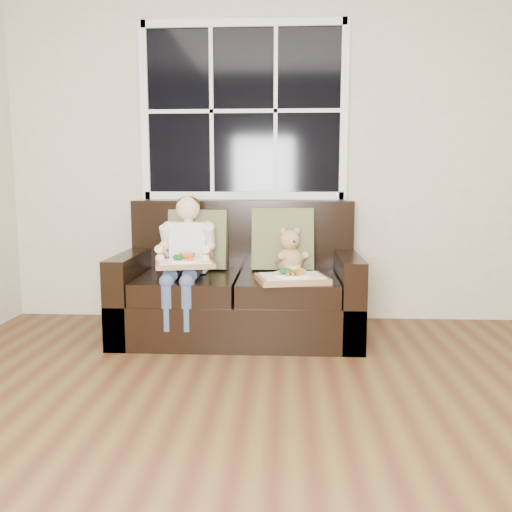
# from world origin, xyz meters

# --- Properties ---
(ground) EXTENTS (5.00, 5.00, 0.00)m
(ground) POSITION_xyz_m (0.00, 0.00, 0.00)
(ground) COLOR brown
(ground) RESTS_ON ground
(room_walls) EXTENTS (4.52, 5.02, 2.71)m
(room_walls) POSITION_xyz_m (0.00, 0.00, 1.59)
(room_walls) COLOR beige
(room_walls) RESTS_ON ground
(window_back) EXTENTS (1.62, 0.04, 1.37)m
(window_back) POSITION_xyz_m (-0.37, 2.48, 1.65)
(window_back) COLOR black
(window_back) RESTS_ON room_walls
(loveseat) EXTENTS (1.70, 0.92, 0.96)m
(loveseat) POSITION_xyz_m (-0.37, 2.02, 0.31)
(loveseat) COLOR black
(loveseat) RESTS_ON ground
(pillow_left) EXTENTS (0.45, 0.22, 0.46)m
(pillow_left) POSITION_xyz_m (-0.69, 2.17, 0.67)
(pillow_left) COLOR olive
(pillow_left) RESTS_ON loveseat
(pillow_right) EXTENTS (0.46, 0.22, 0.47)m
(pillow_right) POSITION_xyz_m (-0.06, 2.17, 0.68)
(pillow_right) COLOR olive
(pillow_right) RESTS_ON loveseat
(child) EXTENTS (0.38, 0.59, 0.86)m
(child) POSITION_xyz_m (-0.73, 1.90, 0.64)
(child) COLOR white
(child) RESTS_ON loveseat
(teddy_bear) EXTENTS (0.24, 0.28, 0.34)m
(teddy_bear) POSITION_xyz_m (-0.01, 2.01, 0.59)
(teddy_bear) COLOR tan
(teddy_bear) RESTS_ON loveseat
(tray_left) EXTENTS (0.44, 0.37, 0.09)m
(tray_left) POSITION_xyz_m (-0.71, 1.70, 0.57)
(tray_left) COLOR #9F6D47
(tray_left) RESTS_ON child
(tray_right) EXTENTS (0.51, 0.43, 0.10)m
(tray_right) POSITION_xyz_m (0.01, 1.69, 0.48)
(tray_right) COLOR #9F6D47
(tray_right) RESTS_ON loveseat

